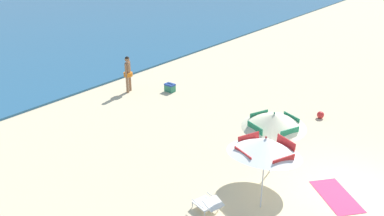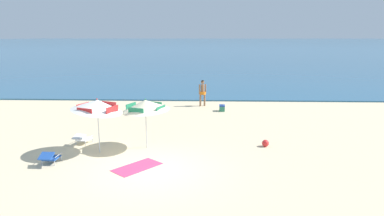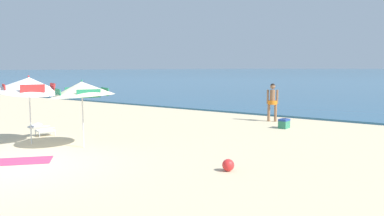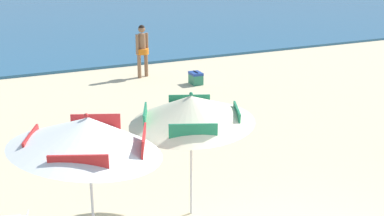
{
  "view_description": "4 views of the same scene",
  "coord_description": "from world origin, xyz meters",
  "px_view_note": "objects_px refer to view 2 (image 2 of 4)",
  "views": [
    {
      "loc": [
        -11.4,
        -2.65,
        7.34
      ],
      "look_at": [
        0.02,
        6.27,
        1.11
      ],
      "focal_mm": 38.37,
      "sensor_mm": 36.0,
      "label": 1
    },
    {
      "loc": [
        1.86,
        -11.45,
        4.74
      ],
      "look_at": [
        1.2,
        7.34,
        0.76
      ],
      "focal_mm": 31.63,
      "sensor_mm": 36.0,
      "label": 2
    },
    {
      "loc": [
        9.3,
        -5.1,
        2.56
      ],
      "look_at": [
        0.91,
        6.35,
        1.05
      ],
      "focal_mm": 35.46,
      "sensor_mm": 36.0,
      "label": 3
    },
    {
      "loc": [
        -3.82,
        -4.43,
        4.43
      ],
      "look_at": [
        1.04,
        6.01,
        0.64
      ],
      "focal_mm": 46.93,
      "sensor_mm": 36.0,
      "label": 4
    }
  ],
  "objects_px": {
    "beach_umbrella_striped_second": "(146,105)",
    "beach_towel": "(137,167)",
    "lounge_chair_under_umbrella": "(50,157)",
    "lounge_chair_beside_umbrella": "(82,138)",
    "person_standing_near_shore": "(203,91)",
    "cooler_box": "(222,108)",
    "beach_umbrella_striped_main": "(97,105)",
    "beach_ball": "(265,143)"
  },
  "relations": [
    {
      "from": "beach_umbrella_striped_second",
      "to": "lounge_chair_under_umbrella",
      "type": "xyz_separation_m",
      "value": [
        -3.34,
        -2.05,
        -1.61
      ]
    },
    {
      "from": "beach_umbrella_striped_second",
      "to": "beach_umbrella_striped_main",
      "type": "bearing_deg",
      "value": -159.28
    },
    {
      "from": "beach_umbrella_striped_main",
      "to": "lounge_chair_under_umbrella",
      "type": "distance_m",
      "value": 2.66
    },
    {
      "from": "lounge_chair_beside_umbrella",
      "to": "beach_ball",
      "type": "height_order",
      "value": "lounge_chair_beside_umbrella"
    },
    {
      "from": "lounge_chair_beside_umbrella",
      "to": "person_standing_near_shore",
      "type": "relative_size",
      "value": 0.54
    },
    {
      "from": "person_standing_near_shore",
      "to": "beach_ball",
      "type": "distance_m",
      "value": 9.27
    },
    {
      "from": "beach_ball",
      "to": "beach_towel",
      "type": "distance_m",
      "value": 5.79
    },
    {
      "from": "person_standing_near_shore",
      "to": "lounge_chair_beside_umbrella",
      "type": "bearing_deg",
      "value": -121.45
    },
    {
      "from": "beach_umbrella_striped_second",
      "to": "beach_towel",
      "type": "relative_size",
      "value": 1.49
    },
    {
      "from": "beach_ball",
      "to": "beach_towel",
      "type": "relative_size",
      "value": 0.17
    },
    {
      "from": "cooler_box",
      "to": "beach_towel",
      "type": "height_order",
      "value": "cooler_box"
    },
    {
      "from": "lounge_chair_beside_umbrella",
      "to": "cooler_box",
      "type": "relative_size",
      "value": 1.94
    },
    {
      "from": "lounge_chair_under_umbrella",
      "to": "cooler_box",
      "type": "bearing_deg",
      "value": 53.84
    },
    {
      "from": "beach_umbrella_striped_main",
      "to": "beach_towel",
      "type": "bearing_deg",
      "value": -39.76
    },
    {
      "from": "person_standing_near_shore",
      "to": "cooler_box",
      "type": "distance_m",
      "value": 2.21
    },
    {
      "from": "beach_umbrella_striped_main",
      "to": "beach_towel",
      "type": "xyz_separation_m",
      "value": [
        1.86,
        -1.55,
        -2.0
      ]
    },
    {
      "from": "cooler_box",
      "to": "beach_ball",
      "type": "relative_size",
      "value": 1.65
    },
    {
      "from": "beach_umbrella_striped_second",
      "to": "beach_towel",
      "type": "xyz_separation_m",
      "value": [
        0.02,
        -2.25,
        -1.88
      ]
    },
    {
      "from": "lounge_chair_under_umbrella",
      "to": "lounge_chair_beside_umbrella",
      "type": "distance_m",
      "value": 2.47
    },
    {
      "from": "cooler_box",
      "to": "beach_ball",
      "type": "height_order",
      "value": "cooler_box"
    },
    {
      "from": "lounge_chair_under_umbrella",
      "to": "beach_ball",
      "type": "xyz_separation_m",
      "value": [
        8.53,
        2.4,
        -0.12
      ]
    },
    {
      "from": "beach_umbrella_striped_main",
      "to": "lounge_chair_beside_umbrella",
      "type": "height_order",
      "value": "beach_umbrella_striped_main"
    },
    {
      "from": "beach_umbrella_striped_second",
      "to": "lounge_chair_under_umbrella",
      "type": "distance_m",
      "value": 4.24
    },
    {
      "from": "lounge_chair_under_umbrella",
      "to": "person_standing_near_shore",
      "type": "xyz_separation_m",
      "value": [
        5.73,
        11.18,
        0.77
      ]
    },
    {
      "from": "beach_umbrella_striped_main",
      "to": "cooler_box",
      "type": "relative_size",
      "value": 4.74
    },
    {
      "from": "person_standing_near_shore",
      "to": "cooler_box",
      "type": "xyz_separation_m",
      "value": [
        1.27,
        -1.6,
        -0.85
      ]
    },
    {
      "from": "lounge_chair_beside_umbrella",
      "to": "cooler_box",
      "type": "height_order",
      "value": "lounge_chair_beside_umbrella"
    },
    {
      "from": "person_standing_near_shore",
      "to": "beach_ball",
      "type": "bearing_deg",
      "value": -72.28
    },
    {
      "from": "lounge_chair_beside_umbrella",
      "to": "beach_towel",
      "type": "relative_size",
      "value": 0.54
    },
    {
      "from": "person_standing_near_shore",
      "to": "beach_towel",
      "type": "relative_size",
      "value": 1.01
    },
    {
      "from": "cooler_box",
      "to": "lounge_chair_under_umbrella",
      "type": "bearing_deg",
      "value": -126.16
    },
    {
      "from": "person_standing_near_shore",
      "to": "cooler_box",
      "type": "height_order",
      "value": "person_standing_near_shore"
    },
    {
      "from": "beach_umbrella_striped_second",
      "to": "beach_ball",
      "type": "distance_m",
      "value": 5.49
    },
    {
      "from": "person_standing_near_shore",
      "to": "cooler_box",
      "type": "relative_size",
      "value": 3.61
    },
    {
      "from": "beach_umbrella_striped_second",
      "to": "person_standing_near_shore",
      "type": "distance_m",
      "value": 9.47
    },
    {
      "from": "lounge_chair_beside_umbrella",
      "to": "person_standing_near_shore",
      "type": "bearing_deg",
      "value": 58.55
    },
    {
      "from": "person_standing_near_shore",
      "to": "beach_umbrella_striped_second",
      "type": "bearing_deg",
      "value": -104.66
    },
    {
      "from": "beach_umbrella_striped_second",
      "to": "beach_towel",
      "type": "bearing_deg",
      "value": -89.6
    },
    {
      "from": "beach_umbrella_striped_main",
      "to": "beach_umbrella_striped_second",
      "type": "distance_m",
      "value": 1.98
    },
    {
      "from": "beach_umbrella_striped_main",
      "to": "person_standing_near_shore",
      "type": "bearing_deg",
      "value": 66.68
    },
    {
      "from": "lounge_chair_under_umbrella",
      "to": "beach_towel",
      "type": "xyz_separation_m",
      "value": [
        3.36,
        -0.19,
        -0.27
      ]
    },
    {
      "from": "lounge_chair_under_umbrella",
      "to": "lounge_chair_beside_umbrella",
      "type": "height_order",
      "value": "lounge_chair_under_umbrella"
    }
  ]
}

